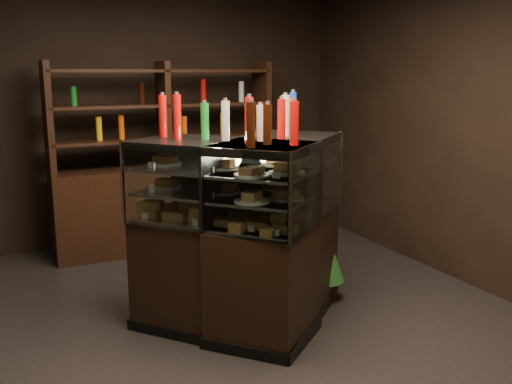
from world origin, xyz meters
TOP-DOWN VIEW (x-y plane):
  - ground at (0.00, 0.00)m, footprint 5.00×5.00m
  - room_shell at (0.00, 0.00)m, footprint 5.02×5.02m
  - display_case at (0.35, -0.12)m, footprint 1.79×1.42m
  - food_display at (0.35, -0.13)m, footprint 1.39×1.01m
  - bottles_top at (0.35, -0.12)m, footprint 1.21×0.87m
  - potted_conifer at (1.11, 0.07)m, footprint 0.35×0.35m
  - back_shelving at (0.33, 2.05)m, footprint 2.38×0.47m

SIDE VIEW (x-z plane):
  - ground at x=0.00m, z-range 0.00..0.00m
  - potted_conifer at x=1.11m, z-range 0.05..0.80m
  - display_case at x=0.35m, z-range -0.23..1.19m
  - back_shelving at x=0.33m, z-range -0.39..1.61m
  - food_display at x=0.35m, z-range 0.84..1.28m
  - bottles_top at x=0.35m, z-range 1.41..1.71m
  - room_shell at x=0.00m, z-range 0.44..3.45m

